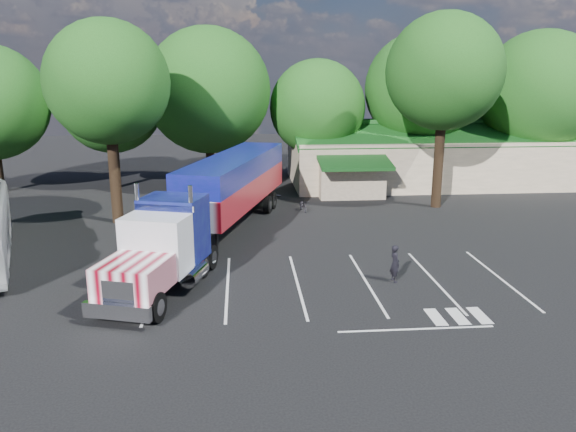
{
  "coord_description": "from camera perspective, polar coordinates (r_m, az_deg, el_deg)",
  "views": [
    {
      "loc": [
        -2.46,
        -29.99,
        9.37
      ],
      "look_at": [
        -0.04,
        -1.15,
        2.0
      ],
      "focal_mm": 35.0,
      "sensor_mm": 36.0,
      "label": 1
    }
  ],
  "objects": [
    {
      "name": "tree_near_right",
      "position": [
        40.94,
        15.61,
        13.91
      ],
      "size": [
        8.0,
        8.0,
        13.5
      ],
      "color": "black",
      "rests_on": "ground"
    },
    {
      "name": "silver_sedan",
      "position": [
        45.68,
        6.28,
        3.21
      ],
      "size": [
        4.03,
        1.49,
        1.32
      ],
      "primitive_type": "imported",
      "rotation": [
        0.0,
        0.0,
        1.55
      ],
      "color": "#A4A6AB",
      "rests_on": "ground"
    },
    {
      "name": "tree_row_b",
      "position": [
        48.99,
        -17.55,
        11.02
      ],
      "size": [
        8.4,
        8.4,
        11.35
      ],
      "color": "black",
      "rests_on": "ground"
    },
    {
      "name": "tree_row_f",
      "position": [
        53.29,
        24.25,
        11.37
      ],
      "size": [
        10.4,
        10.4,
        13.0
      ],
      "color": "black",
      "rests_on": "ground"
    },
    {
      "name": "event_hall",
      "position": [
        50.97,
        13.86,
        5.8
      ],
      "size": [
        24.2,
        14.12,
        5.55
      ],
      "color": "beige",
      "rests_on": "ground"
    },
    {
      "name": "ground",
      "position": [
        31.51,
        -0.11,
        -3.01
      ],
      "size": [
        120.0,
        120.0,
        0.0
      ],
      "primitive_type": "plane",
      "color": "black",
      "rests_on": "ground"
    },
    {
      "name": "semi_truck",
      "position": [
        32.29,
        -6.93,
        2.16
      ],
      "size": [
        9.06,
        22.17,
        4.68
      ],
      "rotation": [
        0.0,
        0.0,
        -0.29
      ],
      "color": "black",
      "rests_on": "ground"
    },
    {
      "name": "tree_row_c",
      "position": [
        46.27,
        -8.14,
        12.5
      ],
      "size": [
        10.0,
        10.0,
        13.05
      ],
      "color": "black",
      "rests_on": "ground"
    },
    {
      "name": "tree_row_d",
      "position": [
        48.0,
        3.0,
        10.94
      ],
      "size": [
        8.0,
        8.0,
        10.6
      ],
      "color": "black",
      "rests_on": "ground"
    },
    {
      "name": "woman",
      "position": [
        26.38,
        10.8,
        -4.75
      ],
      "size": [
        0.53,
        0.71,
        1.76
      ],
      "primitive_type": "imported",
      "rotation": [
        0.0,
        0.0,
        1.75
      ],
      "color": "black",
      "rests_on": "ground"
    },
    {
      "name": "tree_near_left",
      "position": [
        36.88,
        -17.85,
        12.76
      ],
      "size": [
        7.6,
        7.6,
        12.65
      ],
      "color": "black",
      "rests_on": "ground"
    },
    {
      "name": "bicycle",
      "position": [
        39.26,
        1.56,
        1.07
      ],
      "size": [
        0.8,
        1.59,
        0.8
      ],
      "primitive_type": "imported",
      "rotation": [
        0.0,
        0.0,
        0.19
      ],
      "color": "black",
      "rests_on": "ground"
    },
    {
      "name": "tree_row_e",
      "position": [
        50.43,
        13.38,
        12.45
      ],
      "size": [
        9.6,
        9.6,
        12.9
      ],
      "color": "black",
      "rests_on": "ground"
    }
  ]
}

